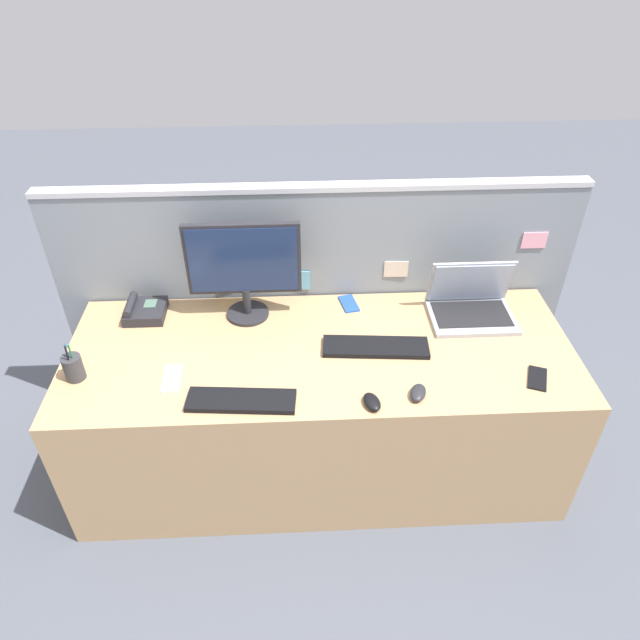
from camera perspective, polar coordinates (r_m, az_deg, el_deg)
The scene contains 14 objects.
ground_plane at distance 2.98m, azimuth 0.05°, elevation -13.45°, with size 10.00×10.00×0.00m, color #4C515B.
desk at distance 2.72m, azimuth 0.05°, elevation -8.67°, with size 2.16×0.81×0.71m, color tan.
cubicle_divider at distance 2.88m, azimuth -0.39°, elevation 1.63°, with size 2.43×0.08×1.26m.
desktop_monitor at distance 2.55m, azimuth -7.51°, elevation 5.39°, with size 0.50×0.19×0.46m.
laptop at distance 2.73m, azimuth 14.61°, elevation 1.66°, with size 0.38×0.28×0.26m.
desk_phone at distance 2.77m, azimuth -16.91°, elevation 0.90°, with size 0.18×0.18×0.08m.
keyboard_main at distance 2.25m, azimuth -7.74°, elevation -7.85°, with size 0.42×0.12×0.02m, color black.
keyboard_spare at distance 2.48m, azimuth 5.50°, elevation -2.66°, with size 0.45×0.13×0.02m, color black.
computer_mouse_right_hand at distance 2.29m, azimuth 9.60°, elevation -7.06°, with size 0.06×0.10×0.03m, color #232328.
computer_mouse_left_hand at distance 2.23m, azimuth 5.12°, elevation -8.02°, with size 0.06×0.10×0.03m, color black.
pen_cup at distance 2.50m, azimuth -23.07°, elevation -4.30°, with size 0.08×0.08×0.18m.
cell_phone_black_slab at distance 2.49m, azimuth 20.57°, elevation -5.39°, with size 0.07×0.14×0.01m, color black.
cell_phone_blue_case at distance 2.74m, azimuth 2.86°, elevation 1.62°, with size 0.07×0.13×0.01m, color blue.
cell_phone_white_slab at distance 2.41m, azimuth -14.37°, elevation -5.53°, with size 0.07×0.16×0.01m, color silver.
Camera 1 is at (-0.10, -1.89, 2.30)m, focal length 32.57 mm.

